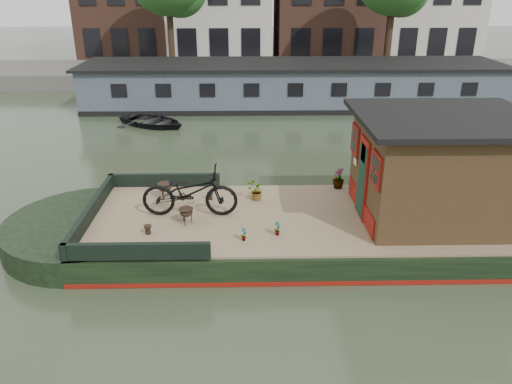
{
  "coord_description": "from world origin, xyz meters",
  "views": [
    {
      "loc": [
        -2.27,
        -10.67,
        5.83
      ],
      "look_at": [
        -2.04,
        0.5,
        1.06
      ],
      "focal_mm": 35.0,
      "sensor_mm": 36.0,
      "label": 1
    }
  ],
  "objects_px": {
    "bicycle": "(190,192)",
    "brazier_front": "(186,216)",
    "cabin": "(440,166)",
    "brazier_rear": "(165,191)",
    "dinghy": "(153,118)",
    "potted_plant_a": "(277,228)"
  },
  "relations": [
    {
      "from": "brazier_front",
      "to": "brazier_rear",
      "type": "height_order",
      "value": "brazier_rear"
    },
    {
      "from": "brazier_rear",
      "to": "dinghy",
      "type": "xyz_separation_m",
      "value": [
        -1.93,
        9.29,
        -0.53
      ]
    },
    {
      "from": "cabin",
      "to": "brazier_rear",
      "type": "distance_m",
      "value": 6.71
    },
    {
      "from": "brazier_rear",
      "to": "bicycle",
      "type": "bearing_deg",
      "value": -52.95
    },
    {
      "from": "cabin",
      "to": "potted_plant_a",
      "type": "distance_m",
      "value": 4.05
    },
    {
      "from": "dinghy",
      "to": "potted_plant_a",
      "type": "bearing_deg",
      "value": -125.61
    },
    {
      "from": "bicycle",
      "to": "dinghy",
      "type": "height_order",
      "value": "bicycle"
    },
    {
      "from": "brazier_rear",
      "to": "dinghy",
      "type": "distance_m",
      "value": 9.51
    },
    {
      "from": "brazier_rear",
      "to": "dinghy",
      "type": "height_order",
      "value": "brazier_rear"
    },
    {
      "from": "brazier_rear",
      "to": "dinghy",
      "type": "relative_size",
      "value": 0.13
    },
    {
      "from": "cabin",
      "to": "potted_plant_a",
      "type": "height_order",
      "value": "cabin"
    },
    {
      "from": "dinghy",
      "to": "brazier_rear",
      "type": "bearing_deg",
      "value": -136.24
    },
    {
      "from": "brazier_front",
      "to": "potted_plant_a",
      "type": "bearing_deg",
      "value": -16.6
    },
    {
      "from": "potted_plant_a",
      "to": "brazier_rear",
      "type": "height_order",
      "value": "brazier_rear"
    },
    {
      "from": "potted_plant_a",
      "to": "brazier_rear",
      "type": "xyz_separation_m",
      "value": [
        -2.75,
        2.07,
        0.04
      ]
    },
    {
      "from": "dinghy",
      "to": "brazier_front",
      "type": "bearing_deg",
      "value": -134.22
    },
    {
      "from": "cabin",
      "to": "brazier_front",
      "type": "bearing_deg",
      "value": -176.47
    },
    {
      "from": "potted_plant_a",
      "to": "cabin",
      "type": "bearing_deg",
      "value": 14.34
    },
    {
      "from": "bicycle",
      "to": "brazier_front",
      "type": "height_order",
      "value": "bicycle"
    },
    {
      "from": "cabin",
      "to": "potted_plant_a",
      "type": "xyz_separation_m",
      "value": [
        -3.79,
        -0.97,
        -1.06
      ]
    },
    {
      "from": "cabin",
      "to": "brazier_front",
      "type": "xyz_separation_m",
      "value": [
        -5.84,
        -0.36,
        -1.04
      ]
    },
    {
      "from": "bicycle",
      "to": "cabin",
      "type": "bearing_deg",
      "value": -89.78
    }
  ]
}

